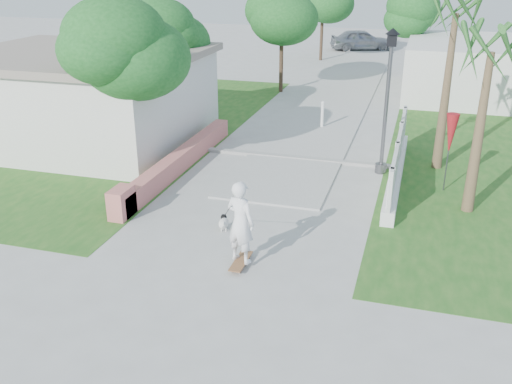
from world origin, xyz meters
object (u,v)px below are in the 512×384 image
(skateboarder, at_px, (231,216))
(street_lamp, at_px, (387,97))
(patio_umbrella, at_px, (451,135))
(parked_car, at_px, (361,40))
(dog, at_px, (224,222))
(bollard, at_px, (322,114))

(skateboarder, bearing_deg, street_lamp, -94.88)
(patio_umbrella, height_order, skateboarder, patio_umbrella)
(patio_umbrella, bearing_deg, parked_car, 101.84)
(skateboarder, xyz_separation_m, parked_car, (-0.81, 31.81, -0.12))
(street_lamp, height_order, parked_car, street_lamp)
(dog, bearing_deg, bollard, 67.54)
(bollard, relative_size, parked_car, 0.25)
(bollard, bearing_deg, parked_car, 92.64)
(bollard, bearing_deg, skateboarder, -90.85)
(bollard, distance_m, parked_car, 21.11)
(bollard, distance_m, skateboarder, 10.73)
(bollard, height_order, dog, bollard)
(street_lamp, xyz_separation_m, patio_umbrella, (1.90, -1.00, -0.74))
(patio_umbrella, xyz_separation_m, parked_car, (-5.57, 26.59, -0.94))
(patio_umbrella, height_order, parked_car, patio_umbrella)
(street_lamp, xyz_separation_m, parked_car, (-3.67, 25.59, -1.68))
(street_lamp, relative_size, parked_car, 1.01)
(street_lamp, distance_m, dog, 6.64)
(street_lamp, distance_m, bollard, 5.56)
(bollard, distance_m, patio_umbrella, 7.25)
(street_lamp, relative_size, patio_umbrella, 1.93)
(street_lamp, bearing_deg, dog, -123.02)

